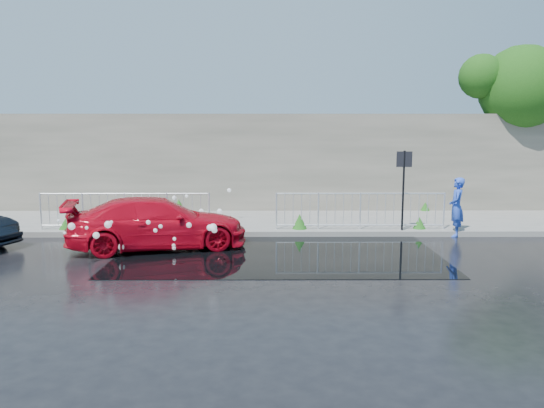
{
  "coord_description": "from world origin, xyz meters",
  "views": [
    {
      "loc": [
        0.27,
        -12.21,
        3.15
      ],
      "look_at": [
        0.37,
        2.71,
        1.0
      ],
      "focal_mm": 35.0,
      "sensor_mm": 36.0,
      "label": 1
    }
  ],
  "objects": [
    {
      "name": "water_spray",
      "position": [
        -2.59,
        2.02,
        0.65
      ],
      "size": [
        3.58,
        5.75,
        1.08
      ],
      "color": "white",
      "rests_on": "ground"
    },
    {
      "name": "red_car",
      "position": [
        -2.65,
        1.5,
        0.67
      ],
      "size": [
        4.95,
        2.95,
        1.34
      ],
      "primitive_type": "imported",
      "rotation": [
        0.0,
        0.0,
        1.82
      ],
      "color": "#BA071A",
      "rests_on": "ground"
    },
    {
      "name": "retaining_wall",
      "position": [
        0.0,
        7.2,
        1.9
      ],
      "size": [
        30.0,
        0.6,
        3.5
      ],
      "primitive_type": "cube",
      "color": "#5C594D",
      "rests_on": "pavement"
    },
    {
      "name": "weeds",
      "position": [
        -0.1,
        4.57,
        0.34
      ],
      "size": [
        12.17,
        3.93,
        0.45
      ],
      "color": "#185416",
      "rests_on": "pavement"
    },
    {
      "name": "railing_right",
      "position": [
        3.0,
        3.35,
        0.74
      ],
      "size": [
        5.05,
        0.05,
        1.1
      ],
      "color": "silver",
      "rests_on": "pavement"
    },
    {
      "name": "person",
      "position": [
        5.75,
        3.0,
        0.86
      ],
      "size": [
        0.59,
        0.73,
        1.73
      ],
      "primitive_type": "imported",
      "rotation": [
        0.0,
        0.0,
        -1.89
      ],
      "color": "blue",
      "rests_on": "ground"
    },
    {
      "name": "curb",
      "position": [
        0.0,
        3.0,
        0.08
      ],
      "size": [
        30.0,
        0.25,
        0.16
      ],
      "primitive_type": "cube",
      "color": "slate",
      "rests_on": "ground"
    },
    {
      "name": "pavement",
      "position": [
        0.0,
        5.0,
        0.07
      ],
      "size": [
        30.0,
        4.0,
        0.15
      ],
      "primitive_type": "cube",
      "color": "slate",
      "rests_on": "ground"
    },
    {
      "name": "sign_post",
      "position": [
        4.2,
        3.1,
        1.72
      ],
      "size": [
        0.45,
        0.06,
        2.5
      ],
      "color": "black",
      "rests_on": "ground"
    },
    {
      "name": "ground",
      "position": [
        0.0,
        0.0,
        0.0
      ],
      "size": [
        90.0,
        90.0,
        0.0
      ],
      "primitive_type": "plane",
      "color": "black",
      "rests_on": "ground"
    },
    {
      "name": "tree",
      "position": [
        9.72,
        7.41,
        4.75
      ],
      "size": [
        4.91,
        3.06,
        6.3
      ],
      "color": "#332114",
      "rests_on": "ground"
    },
    {
      "name": "puddle",
      "position": [
        0.5,
        1.0,
        0.01
      ],
      "size": [
        8.0,
        5.0,
        0.01
      ],
      "primitive_type": "cube",
      "color": "black",
      "rests_on": "ground"
    },
    {
      "name": "railing_left",
      "position": [
        -4.0,
        3.35,
        0.74
      ],
      "size": [
        5.05,
        0.05,
        1.1
      ],
      "color": "silver",
      "rests_on": "pavement"
    }
  ]
}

